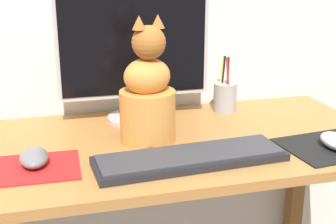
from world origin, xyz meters
TOP-DOWN VIEW (x-y plane):
  - desk at (0.00, 0.00)m, footprint 1.27×0.58m
  - monitor at (-0.01, 0.19)m, footprint 0.45×0.17m
  - keyboard at (0.05, -0.15)m, footprint 0.47×0.16m
  - mousepad_left at (-0.30, -0.10)m, footprint 0.20×0.17m
  - mousepad_right at (0.42, -0.16)m, footprint 0.24×0.22m
  - computer_mouse_left at (-0.31, -0.08)m, footprint 0.07×0.11m
  - computer_mouse_right at (0.44, -0.17)m, footprint 0.07×0.11m
  - cat at (-0.01, 0.01)m, footprint 0.19×0.23m
  - pen_cup at (0.28, 0.20)m, footprint 0.07×0.07m

SIDE VIEW (x-z plane):
  - desk at x=0.00m, z-range 0.25..0.98m
  - mousepad_right at x=0.42m, z-range 0.73..0.73m
  - mousepad_left at x=-0.30m, z-range 0.73..0.73m
  - keyboard at x=0.05m, z-range 0.73..0.75m
  - computer_mouse_left at x=-0.31m, z-range 0.73..0.77m
  - computer_mouse_right at x=0.44m, z-range 0.73..0.77m
  - pen_cup at x=0.28m, z-range 0.69..0.86m
  - cat at x=-0.01m, z-range 0.68..1.02m
  - monitor at x=-0.01m, z-range 0.74..1.14m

